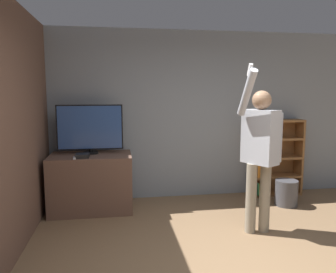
# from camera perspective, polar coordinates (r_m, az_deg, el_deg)

# --- Properties ---
(wall_back) EXTENTS (6.23, 0.06, 2.70)m
(wall_back) POSITION_cam_1_polar(r_m,az_deg,el_deg) (5.36, 2.66, 3.73)
(wall_back) COLOR gray
(wall_back) RESTS_ON ground_plane
(wall_side_brick) EXTENTS (0.06, 4.29, 2.70)m
(wall_side_brick) POSITION_cam_1_polar(r_m,az_deg,el_deg) (4.03, -24.35, 1.73)
(wall_side_brick) COLOR brown
(wall_side_brick) RESTS_ON ground_plane
(tv_ledge) EXTENTS (1.16, 0.71, 0.83)m
(tv_ledge) POSITION_cam_1_polar(r_m,az_deg,el_deg) (4.96, -13.20, -7.79)
(tv_ledge) COLOR brown
(tv_ledge) RESTS_ON ground_plane
(television) EXTENTS (0.94, 0.22, 0.72)m
(television) POSITION_cam_1_polar(r_m,az_deg,el_deg) (4.89, -13.42, 1.34)
(television) COLOR black
(television) RESTS_ON tv_ledge
(game_console) EXTENTS (0.18, 0.19, 0.05)m
(game_console) POSITION_cam_1_polar(r_m,az_deg,el_deg) (4.69, -14.67, -3.24)
(game_console) COLOR black
(game_console) RESTS_ON tv_ledge
(remote_loose) EXTENTS (0.05, 0.14, 0.02)m
(remote_loose) POSITION_cam_1_polar(r_m,az_deg,el_deg) (4.63, -16.00, -3.61)
(remote_loose) COLOR white
(remote_loose) RESTS_ON tv_ledge
(bookshelf) EXTENTS (0.89, 0.28, 1.27)m
(bookshelf) POSITION_cam_1_polar(r_m,az_deg,el_deg) (5.76, 17.46, -3.38)
(bookshelf) COLOR brown
(bookshelf) RESTS_ON ground_plane
(person) EXTENTS (0.56, 0.56, 2.04)m
(person) POSITION_cam_1_polar(r_m,az_deg,el_deg) (4.09, 15.74, -1.90)
(person) COLOR gray
(person) RESTS_ON ground_plane
(waste_bin) EXTENTS (0.34, 0.34, 0.39)m
(waste_bin) POSITION_cam_1_polar(r_m,az_deg,el_deg) (5.39, 19.90, -9.19)
(waste_bin) COLOR #4C4C51
(waste_bin) RESTS_ON ground_plane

